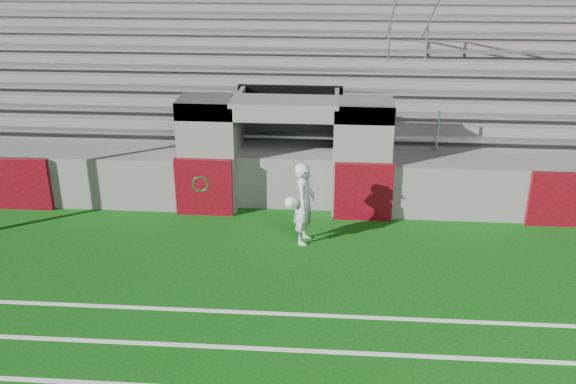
{
  "coord_description": "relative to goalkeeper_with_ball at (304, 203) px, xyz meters",
  "views": [
    {
      "loc": [
        1.12,
        -10.3,
        6.22
      ],
      "look_at": [
        0.2,
        1.8,
        1.1
      ],
      "focal_mm": 40.0,
      "sensor_mm": 36.0,
      "label": 1
    }
  ],
  "objects": [
    {
      "name": "hose_coil",
      "position": [
        -2.4,
        1.18,
        -0.15
      ],
      "size": [
        0.6,
        0.15,
        0.6
      ],
      "color": "#0D3E0C",
      "rests_on": "ground"
    },
    {
      "name": "goalkeeper_with_ball",
      "position": [
        0.0,
        0.0,
        0.0
      ],
      "size": [
        0.66,
        0.7,
        1.75
      ],
      "color": "silver",
      "rests_on": "ground"
    },
    {
      "name": "stadium_structure",
      "position": [
        -0.54,
        6.21,
        0.61
      ],
      "size": [
        26.0,
        8.48,
        5.42
      ],
      "color": "#64625F",
      "rests_on": "ground"
    },
    {
      "name": "ground",
      "position": [
        -0.54,
        -1.76,
        -0.88
      ],
      "size": [
        90.0,
        90.0,
        0.0
      ],
      "primitive_type": "plane",
      "color": "#0B440C",
      "rests_on": "ground"
    }
  ]
}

